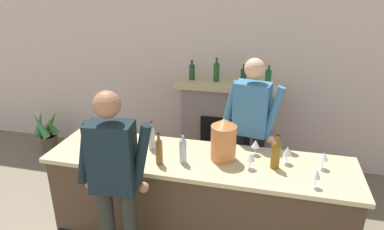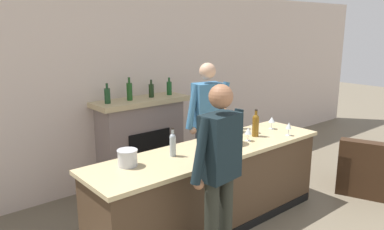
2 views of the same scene
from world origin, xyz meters
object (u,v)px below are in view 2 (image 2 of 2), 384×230
Objects in this scene: armchair_black at (372,173)px; copper_dispenser at (225,126)px; ice_bucket_steel at (128,158)px; wine_glass_front_left at (248,131)px; wine_bottle_merlot_tall at (201,146)px; wine_glass_mid_counter at (255,123)px; wine_bottle_cabernet_heavy at (256,124)px; wine_bottle_rose_blush at (173,144)px; wine_glass_by_dispenser at (272,120)px; fireplace_stone at (141,140)px; wine_glass_near_bucket at (232,126)px; wine_bottle_port_short at (211,141)px; person_customer at (219,173)px; wine_glass_front_right at (289,126)px; person_bartender at (207,125)px.

armchair_black is 2.59× the size of copper_dispenser.
ice_bucket_steel is 1.19× the size of wine_glass_front_left.
ice_bucket_steel is 0.62× the size of wine_bottle_merlot_tall.
wine_glass_mid_counter reaches higher than wine_glass_front_left.
wine_bottle_cabernet_heavy reaches higher than wine_bottle_merlot_tall.
wine_glass_by_dispenser is at bearing 0.32° from wine_bottle_rose_blush.
fireplace_stone is 4.70× the size of wine_bottle_cabernet_heavy.
copper_dispenser reaches higher than wine_bottle_rose_blush.
wine_bottle_merlot_tall reaches higher than armchair_black.
copper_dispenser is 0.34m from wine_glass_near_bucket.
wine_bottle_port_short reaches higher than wine_glass_by_dispenser.
wine_bottle_merlot_tall reaches higher than wine_bottle_rose_blush.
person_customer is 9.01× the size of ice_bucket_steel.
armchair_black is 1.65m from wine_glass_by_dispenser.
fireplace_stone reaches higher than wine_bottle_merlot_tall.
wine_glass_front_left is at bearing -8.53° from wine_bottle_rose_blush.
wine_glass_by_dispenser is at bearing -1.11° from ice_bucket_steel.
copper_dispenser is 0.39m from wine_bottle_port_short.
armchair_black is 3.04m from wine_bottle_rose_blush.
person_customer is 5.94× the size of wine_bottle_rose_blush.
ice_bucket_steel is at bearing 175.81° from wine_bottle_cabernet_heavy.
wine_glass_front_left is 1.04× the size of wine_glass_near_bucket.
wine_bottle_rose_blush reaches higher than wine_glass_front_left.
wine_glass_by_dispenser is at bearing 13.95° from wine_glass_front_left.
wine_glass_near_bucket is (0.02, 0.28, -0.00)m from wine_glass_front_left.
wine_bottle_port_short reaches higher than wine_glass_mid_counter.
wine_glass_front_right is (-1.27, 0.52, 0.79)m from armchair_black.
wine_bottle_rose_blush is 1.70× the size of wine_glass_mid_counter.
person_customer is at bearing -127.08° from wine_bottle_port_short.
wine_glass_by_dispenser is (1.63, 0.01, -0.01)m from wine_bottle_rose_blush.
wine_bottle_port_short is at bearing -25.83° from wine_bottle_rose_blush.
person_customer reaches higher than wine_glass_near_bucket.
armchair_black is 5.37× the size of ice_bucket_steel.
wine_glass_near_bucket reaches higher than armchair_black.
ice_bucket_steel is 0.91m from wine_bottle_port_short.
wine_bottle_rose_blush is 1.58m from wine_glass_front_right.
ice_bucket_steel is 1.17× the size of wine_glass_front_right.
wine_bottle_rose_blush reaches higher than ice_bucket_steel.
wine_bottle_rose_blush is 1.87× the size of wine_glass_near_bucket.
wine_glass_front_right reaches higher than ice_bucket_steel.
wine_glass_near_bucket is (-0.61, 0.12, -0.01)m from wine_glass_by_dispenser.
wine_bottle_port_short is 1.18m from wine_glass_front_right.
fireplace_stone is at bearing 104.86° from wine_glass_front_left.
wine_glass_by_dispenser is (0.42, 0.08, -0.03)m from wine_bottle_cabernet_heavy.
fireplace_stone is 7.97× the size of ice_bucket_steel.
person_customer is 5.31× the size of wine_bottle_cabernet_heavy.
person_bartender reaches higher than armchair_black.
fireplace_stone is 1.85m from wine_bottle_merlot_tall.
wine_glass_front_left is (1.50, -0.20, 0.04)m from ice_bucket_steel.
ice_bucket_steel is 0.59× the size of wine_bottle_cabernet_heavy.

